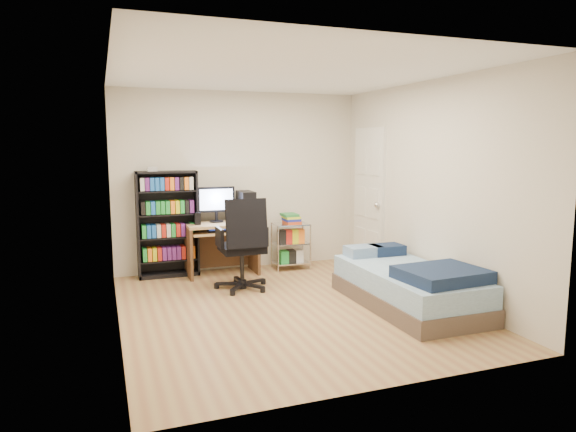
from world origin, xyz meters
name	(u,v)px	position (x,y,z in m)	size (l,w,h in m)	color
room	(288,194)	(0.00, 0.00, 1.25)	(3.58, 4.08, 2.58)	#A48352
media_shelf	(168,223)	(-1.04, 1.84, 0.73)	(0.80, 0.27, 1.48)	black
computer_desk	(228,227)	(-0.25, 1.74, 0.64)	(0.95, 0.55, 1.19)	tan
office_chair	(243,260)	(-0.27, 0.86, 0.36)	(0.68, 0.68, 1.14)	black
wire_cart	(291,232)	(0.65, 1.67, 0.52)	(0.51, 0.38, 0.80)	silver
bed	(409,285)	(1.26, -0.41, 0.24)	(0.95, 1.89, 0.54)	brown
door	(369,199)	(1.72, 1.35, 1.00)	(0.12, 0.80, 2.00)	silver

